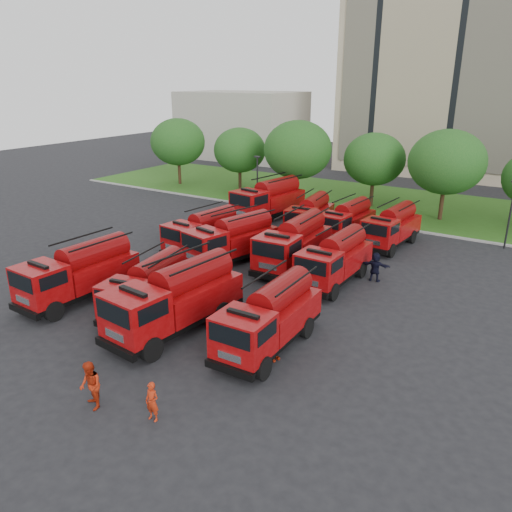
{
  "coord_description": "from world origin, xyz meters",
  "views": [
    {
      "loc": [
        15.42,
        -22.67,
        12.15
      ],
      "look_at": [
        -0.09,
        1.51,
        1.8
      ],
      "focal_mm": 35.0,
      "sensor_mm": 36.0,
      "label": 1
    }
  ],
  "objects_px": {
    "fire_truck_4": "(203,231)",
    "fire_truck_7": "(335,259)",
    "firefighter_2": "(274,359)",
    "fire_truck_5": "(232,239)",
    "fire_truck_11": "(392,227)",
    "firefighter_5": "(374,281)",
    "firefighter_4": "(131,284)",
    "fire_truck_3": "(270,317)",
    "fire_truck_9": "(310,215)",
    "fire_truck_6": "(294,243)",
    "fire_truck_8": "(269,200)",
    "firefighter_0": "(154,419)",
    "fire_truck_10": "(346,221)",
    "firefighter_1": "(93,407)",
    "fire_truck_2": "(176,298)",
    "fire_truck_1": "(148,286)",
    "fire_truck_0": "(79,272)",
    "firefighter_3": "(226,369)"
  },
  "relations": [
    {
      "from": "fire_truck_4",
      "to": "fire_truck_7",
      "type": "distance_m",
      "value": 10.63
    },
    {
      "from": "fire_truck_7",
      "to": "firefighter_2",
      "type": "distance_m",
      "value": 10.06
    },
    {
      "from": "fire_truck_5",
      "to": "fire_truck_11",
      "type": "distance_m",
      "value": 12.35
    },
    {
      "from": "firefighter_5",
      "to": "firefighter_4",
      "type": "bearing_deg",
      "value": 27.63
    },
    {
      "from": "fire_truck_4",
      "to": "fire_truck_3",
      "type": "bearing_deg",
      "value": -33.26
    },
    {
      "from": "fire_truck_7",
      "to": "fire_truck_9",
      "type": "bearing_deg",
      "value": 126.1
    },
    {
      "from": "fire_truck_6",
      "to": "fire_truck_8",
      "type": "relative_size",
      "value": 0.93
    },
    {
      "from": "firefighter_0",
      "to": "firefighter_4",
      "type": "relative_size",
      "value": 0.85
    },
    {
      "from": "fire_truck_6",
      "to": "fire_truck_11",
      "type": "distance_m",
      "value": 8.93
    },
    {
      "from": "fire_truck_5",
      "to": "firefighter_2",
      "type": "height_order",
      "value": "fire_truck_5"
    },
    {
      "from": "firefighter_2",
      "to": "fire_truck_10",
      "type": "bearing_deg",
      "value": 28.61
    },
    {
      "from": "fire_truck_6",
      "to": "firefighter_1",
      "type": "height_order",
      "value": "fire_truck_6"
    },
    {
      "from": "fire_truck_9",
      "to": "firefighter_5",
      "type": "bearing_deg",
      "value": -48.25
    },
    {
      "from": "fire_truck_8",
      "to": "firefighter_4",
      "type": "height_order",
      "value": "fire_truck_8"
    },
    {
      "from": "fire_truck_3",
      "to": "firefighter_5",
      "type": "xyz_separation_m",
      "value": [
        1.35,
        10.55,
        -1.58
      ]
    },
    {
      "from": "fire_truck_10",
      "to": "fire_truck_8",
      "type": "bearing_deg",
      "value": 172.47
    },
    {
      "from": "fire_truck_2",
      "to": "fire_truck_5",
      "type": "height_order",
      "value": "fire_truck_2"
    },
    {
      "from": "fire_truck_6",
      "to": "fire_truck_7",
      "type": "height_order",
      "value": "fire_truck_6"
    },
    {
      "from": "fire_truck_5",
      "to": "fire_truck_2",
      "type": "bearing_deg",
      "value": -57.7
    },
    {
      "from": "fire_truck_1",
      "to": "fire_truck_3",
      "type": "xyz_separation_m",
      "value": [
        7.58,
        0.21,
        0.12
      ]
    },
    {
      "from": "fire_truck_0",
      "to": "firefighter_3",
      "type": "xyz_separation_m",
      "value": [
        11.4,
        -1.53,
        -1.65
      ]
    },
    {
      "from": "fire_truck_7",
      "to": "firefighter_3",
      "type": "relative_size",
      "value": 3.58
    },
    {
      "from": "firefighter_2",
      "to": "fire_truck_8",
      "type": "bearing_deg",
      "value": 47.13
    },
    {
      "from": "fire_truck_10",
      "to": "fire_truck_11",
      "type": "xyz_separation_m",
      "value": [
        3.58,
        0.17,
        0.04
      ]
    },
    {
      "from": "fire_truck_5",
      "to": "firefighter_3",
      "type": "height_order",
      "value": "fire_truck_5"
    },
    {
      "from": "firefighter_0",
      "to": "firefighter_1",
      "type": "distance_m",
      "value": 2.6
    },
    {
      "from": "fire_truck_9",
      "to": "fire_truck_8",
      "type": "bearing_deg",
      "value": 154.15
    },
    {
      "from": "fire_truck_0",
      "to": "fire_truck_1",
      "type": "bearing_deg",
      "value": 14.68
    },
    {
      "from": "firefighter_1",
      "to": "firefighter_2",
      "type": "relative_size",
      "value": 1.01
    },
    {
      "from": "fire_truck_9",
      "to": "fire_truck_10",
      "type": "xyz_separation_m",
      "value": [
        3.19,
        0.01,
        -0.01
      ]
    },
    {
      "from": "firefighter_3",
      "to": "firefighter_1",
      "type": "bearing_deg",
      "value": 51.35
    },
    {
      "from": "fire_truck_11",
      "to": "firefighter_0",
      "type": "distance_m",
      "value": 24.89
    },
    {
      "from": "firefighter_4",
      "to": "firefighter_5",
      "type": "height_order",
      "value": "firefighter_5"
    },
    {
      "from": "fire_truck_0",
      "to": "firefighter_3",
      "type": "height_order",
      "value": "fire_truck_0"
    },
    {
      "from": "fire_truck_7",
      "to": "firefighter_0",
      "type": "bearing_deg",
      "value": -89.63
    },
    {
      "from": "firefighter_4",
      "to": "fire_truck_0",
      "type": "bearing_deg",
      "value": 112.22
    },
    {
      "from": "fire_truck_1",
      "to": "fire_truck_7",
      "type": "bearing_deg",
      "value": 43.1
    },
    {
      "from": "fire_truck_1",
      "to": "firefighter_1",
      "type": "xyz_separation_m",
      "value": [
        4.21,
        -7.5,
        -1.46
      ]
    },
    {
      "from": "fire_truck_8",
      "to": "firefighter_5",
      "type": "distance_m",
      "value": 15.98
    },
    {
      "from": "fire_truck_4",
      "to": "fire_truck_10",
      "type": "bearing_deg",
      "value": 53.74
    },
    {
      "from": "fire_truck_7",
      "to": "firefighter_4",
      "type": "relative_size",
      "value": 3.67
    },
    {
      "from": "firefighter_3",
      "to": "fire_truck_9",
      "type": "bearing_deg",
      "value": -82.55
    },
    {
      "from": "firefighter_1",
      "to": "fire_truck_4",
      "type": "bearing_deg",
      "value": 140.72
    },
    {
      "from": "fire_truck_2",
      "to": "fire_truck_6",
      "type": "height_order",
      "value": "fire_truck_2"
    },
    {
      "from": "firefighter_4",
      "to": "fire_truck_8",
      "type": "bearing_deg",
      "value": -50.66
    },
    {
      "from": "fire_truck_1",
      "to": "fire_truck_10",
      "type": "bearing_deg",
      "value": 67.69
    },
    {
      "from": "firefighter_1",
      "to": "fire_truck_2",
      "type": "bearing_deg",
      "value": 127.92
    },
    {
      "from": "fire_truck_0",
      "to": "fire_truck_9",
      "type": "distance_m",
      "value": 19.56
    },
    {
      "from": "fire_truck_6",
      "to": "fire_truck_2",
      "type": "bearing_deg",
      "value": -96.29
    },
    {
      "from": "fire_truck_5",
      "to": "fire_truck_7",
      "type": "relative_size",
      "value": 1.08
    }
  ]
}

